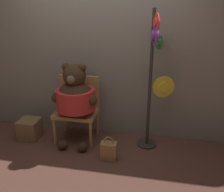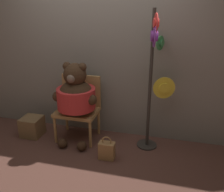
% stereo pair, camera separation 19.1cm
% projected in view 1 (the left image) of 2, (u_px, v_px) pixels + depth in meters
% --- Properties ---
extents(ground_plane, '(14.00, 14.00, 0.00)m').
position_uv_depth(ground_plane, '(93.00, 148.00, 3.49)').
color(ground_plane, brown).
extents(wall_back, '(8.00, 0.10, 2.61)m').
position_uv_depth(wall_back, '(100.00, 48.00, 3.54)').
color(wall_back, gray).
rests_on(wall_back, ground_plane).
extents(chair, '(0.59, 0.45, 0.92)m').
position_uv_depth(chair, '(78.00, 106.00, 3.62)').
color(chair, '#B2844C').
rests_on(chair, ground_plane).
extents(teddy_bear, '(0.64, 0.57, 1.17)m').
position_uv_depth(teddy_bear, '(75.00, 97.00, 3.40)').
color(teddy_bear, '#3D2819').
rests_on(teddy_bear, ground_plane).
extents(hat_display_rack, '(0.46, 0.52, 1.85)m').
position_uv_depth(hat_display_rack, '(154.00, 76.00, 3.20)').
color(hat_display_rack, '#332D28').
rests_on(hat_display_rack, ground_plane).
extents(handbag_on_ground, '(0.20, 0.12, 0.33)m').
position_uv_depth(handbag_on_ground, '(109.00, 150.00, 3.21)').
color(handbag_on_ground, '#A87A47').
rests_on(handbag_on_ground, ground_plane).
extents(wooden_crate, '(0.29, 0.29, 0.29)m').
position_uv_depth(wooden_crate, '(30.00, 129.00, 3.71)').
color(wooden_crate, brown).
rests_on(wooden_crate, ground_plane).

